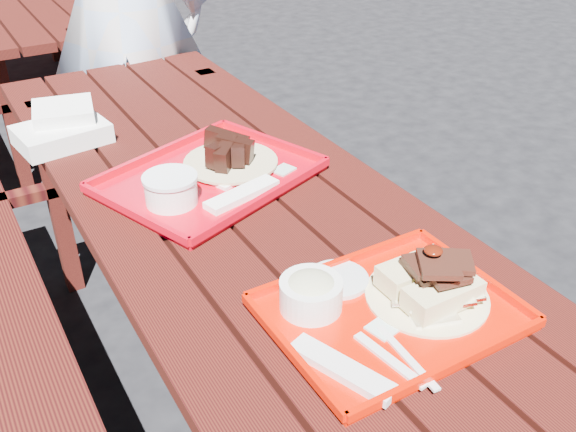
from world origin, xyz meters
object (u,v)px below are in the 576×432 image
object	(u,v)px
picnic_table_far	(27,19)
person	(122,4)
picnic_table_near	(258,277)
near_tray	(384,297)
far_tray	(209,175)

from	to	relation	value
picnic_table_far	person	xyz separation A→B (m)	(0.15, -1.44, 0.37)
person	picnic_table_near	bearing A→B (deg)	106.88
near_tray	far_tray	distance (m)	0.62
picnic_table_far	person	distance (m)	1.49
picnic_table_near	picnic_table_far	bearing A→B (deg)	90.00
picnic_table_near	far_tray	distance (m)	0.28
picnic_table_far	far_tray	bearing A→B (deg)	-90.77
picnic_table_near	near_tray	xyz separation A→B (m)	(0.04, -0.43, 0.22)
picnic_table_near	picnic_table_far	size ratio (longest dim) A/B	1.00
person	far_tray	bearing A→B (deg)	104.28
picnic_table_near	near_tray	size ratio (longest dim) A/B	5.43
picnic_table_near	picnic_table_far	xyz separation A→B (m)	(0.00, 2.80, 0.00)
picnic_table_near	far_tray	xyz separation A→B (m)	(-0.04, 0.18, 0.22)
picnic_table_near	person	size ratio (longest dim) A/B	1.29
near_tray	far_tray	world-z (taller)	near_tray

